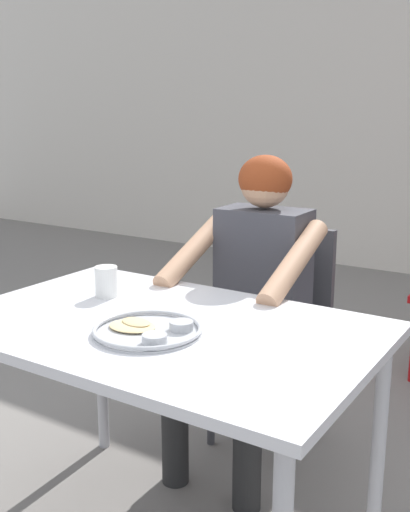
{
  "coord_description": "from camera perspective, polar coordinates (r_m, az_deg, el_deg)",
  "views": [
    {
      "loc": [
        0.92,
        -1.26,
        1.34
      ],
      "look_at": [
        -0.1,
        0.33,
        0.9
      ],
      "focal_mm": 42.41,
      "sensor_mm": 36.0,
      "label": 1
    }
  ],
  "objects": [
    {
      "name": "drinking_cup",
      "position": [
        2.03,
        -9.29,
        -2.31
      ],
      "size": [
        0.08,
        0.08,
        0.1
      ],
      "color": "white",
      "rests_on": "table_foreground"
    },
    {
      "name": "diner_foreground",
      "position": [
        2.29,
        4.45,
        -2.65
      ],
      "size": [
        0.49,
        0.56,
        1.2
      ],
      "color": "#242424",
      "rests_on": "ground"
    },
    {
      "name": "table_foreground",
      "position": [
        1.81,
        -4.15,
        -8.49
      ],
      "size": [
        1.25,
        0.8,
        0.75
      ],
      "color": "silver",
      "rests_on": "ground"
    },
    {
      "name": "thali_tray",
      "position": [
        1.69,
        -5.36,
        -6.93
      ],
      "size": [
        0.31,
        0.31,
        0.03
      ],
      "color": "#B7BABF",
      "rests_on": "table_foreground"
    },
    {
      "name": "chair_foreground",
      "position": [
        2.55,
        6.72,
        -5.79
      ],
      "size": [
        0.44,
        0.4,
        0.89
      ],
      "color": "#3F3F44",
      "rests_on": "ground"
    }
  ]
}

